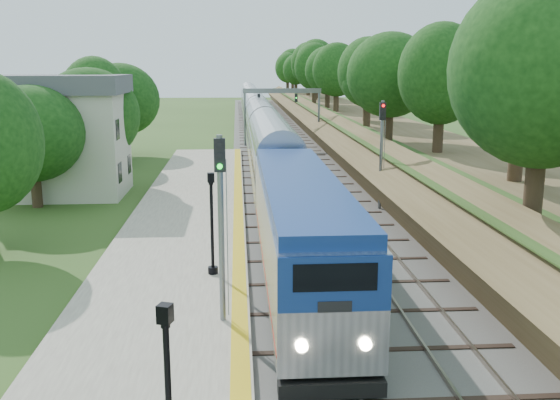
{
  "coord_description": "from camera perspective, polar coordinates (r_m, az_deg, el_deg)",
  "views": [
    {
      "loc": [
        -2.34,
        -12.34,
        8.62
      ],
      "look_at": [
        -0.5,
        14.48,
        2.8
      ],
      "focal_mm": 40.0,
      "sensor_mm": 36.0,
      "label": 1
    }
  ],
  "objects": [
    {
      "name": "signal_gantry",
      "position": [
        67.61,
        0.17,
        9.0
      ],
      "size": [
        8.4,
        0.38,
        6.2
      ],
      "color": "slate",
      "rests_on": "ground"
    },
    {
      "name": "platform",
      "position": [
        29.71,
        -9.31,
        -4.43
      ],
      "size": [
        6.4,
        68.0,
        0.38
      ],
      "primitive_type": "cube",
      "color": "gray",
      "rests_on": "ground"
    },
    {
      "name": "station_building",
      "position": [
        44.15,
        -19.31,
        5.65
      ],
      "size": [
        8.6,
        6.6,
        8.0
      ],
      "color": "beige",
      "rests_on": "ground"
    },
    {
      "name": "trees_behind_platform",
      "position": [
        34.41,
        -18.82,
        4.74
      ],
      "size": [
        7.82,
        53.32,
        7.21
      ],
      "color": "#332316",
      "rests_on": "ground"
    },
    {
      "name": "signal_platform",
      "position": [
        19.94,
        -5.44,
        -0.81
      ],
      "size": [
        0.36,
        0.29,
        6.13
      ],
      "color": "slate",
      "rests_on": "platform"
    },
    {
      "name": "yellow_stripe",
      "position": [
        29.52,
        -3.8,
        -4.01
      ],
      "size": [
        0.55,
        68.0,
        0.01
      ],
      "primitive_type": "cube",
      "color": "gold",
      "rests_on": "platform"
    },
    {
      "name": "lamppost_far",
      "position": [
        25.0,
        -6.23,
        -2.69
      ],
      "size": [
        0.41,
        0.41,
        4.13
      ],
      "color": "black",
      "rests_on": "platform"
    },
    {
      "name": "trackbed",
      "position": [
        72.98,
        -0.49,
        5.49
      ],
      "size": [
        9.5,
        170.0,
        0.28
      ],
      "color": "#4C4944",
      "rests_on": "ground"
    },
    {
      "name": "embankment",
      "position": [
        73.75,
        6.05,
        6.97
      ],
      "size": [
        10.64,
        170.0,
        11.7
      ],
      "color": "brown",
      "rests_on": "ground"
    },
    {
      "name": "train",
      "position": [
        71.27,
        -2.04,
        7.03
      ],
      "size": [
        2.87,
        115.17,
        4.22
      ],
      "color": "black",
      "rests_on": "trackbed"
    },
    {
      "name": "signal_farside",
      "position": [
        37.61,
        9.27,
        5.13
      ],
      "size": [
        0.36,
        0.28,
        6.48
      ],
      "color": "slate",
      "rests_on": "ground"
    }
  ]
}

